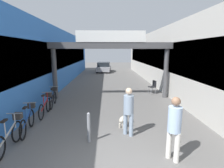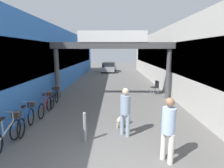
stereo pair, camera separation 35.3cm
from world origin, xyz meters
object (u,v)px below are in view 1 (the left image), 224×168
object	(u,v)px
dog_on_leash	(124,119)
pedestrian_companion	(174,125)
bicycle_red_third	(46,105)
bicycle_blue_second	(28,120)
cafe_chair_black_nearer	(153,86)
bicycle_black_farthest	(53,98)
bicycle_silver_nearest	(10,134)
pedestrian_with_dog	(129,109)
bollard_post_metal	(89,127)
parked_car_silver	(104,67)

from	to	relation	value
dog_on_leash	pedestrian_companion	bearing A→B (deg)	-63.51
dog_on_leash	bicycle_red_third	distance (m)	3.65
pedestrian_companion	bicycle_blue_second	world-z (taller)	pedestrian_companion
bicycle_red_third	cafe_chair_black_nearer	distance (m)	6.95
bicycle_blue_second	bicycle_black_farthest	xyz separation A→B (m)	(0.01, 2.97, 0.00)
pedestrian_companion	bicycle_silver_nearest	xyz separation A→B (m)	(-4.55, 0.70, -0.55)
bicycle_black_farthest	bicycle_red_third	bearing A→B (deg)	-87.89
bicycle_silver_nearest	dog_on_leash	bearing A→B (deg)	22.60
pedestrian_with_dog	bicycle_blue_second	distance (m)	3.58
bicycle_black_farthest	cafe_chair_black_nearer	size ratio (longest dim) A/B	1.89
bollard_post_metal	cafe_chair_black_nearer	xyz separation A→B (m)	(3.67, 6.24, 0.04)
bicycle_blue_second	cafe_chair_black_nearer	xyz separation A→B (m)	(5.91, 5.41, 0.10)
pedestrian_companion	bicycle_blue_second	bearing A→B (deg)	158.02
pedestrian_companion	cafe_chair_black_nearer	bearing A→B (deg)	79.15
bicycle_blue_second	bicycle_red_third	bearing A→B (deg)	88.09
pedestrian_with_dog	bicycle_blue_second	bearing A→B (deg)	173.54
bollard_post_metal	dog_on_leash	bearing A→B (deg)	43.57
dog_on_leash	bicycle_black_farthest	xyz separation A→B (m)	(-3.44, 2.64, 0.14)
dog_on_leash	parked_car_silver	size ratio (longest dim) A/B	0.16
dog_on_leash	pedestrian_with_dog	bearing A→B (deg)	-84.00
bicycle_black_farthest	bicycle_blue_second	bearing A→B (deg)	-90.13
parked_car_silver	pedestrian_companion	bearing A→B (deg)	-83.99
pedestrian_with_dog	bicycle_red_third	distance (m)	4.06
pedestrian_with_dog	pedestrian_companion	world-z (taller)	pedestrian_companion
pedestrian_companion	bicycle_silver_nearest	bearing A→B (deg)	171.22
bollard_post_metal	parked_car_silver	distance (m)	18.76
bicycle_blue_second	bollard_post_metal	bearing A→B (deg)	-20.43
bicycle_silver_nearest	bicycle_black_farthest	world-z (taller)	same
bicycle_black_farthest	bicycle_silver_nearest	bearing A→B (deg)	-90.47
bollard_post_metal	parked_car_silver	size ratio (longest dim) A/B	0.24
parked_car_silver	bicycle_red_third	bearing A→B (deg)	-98.34
bicycle_silver_nearest	bicycle_blue_second	distance (m)	1.12
bicycle_blue_second	bicycle_red_third	size ratio (longest dim) A/B	0.99
bicycle_silver_nearest	bicycle_red_third	size ratio (longest dim) A/B	1.00
dog_on_leash	bicycle_silver_nearest	world-z (taller)	bicycle_silver_nearest
bicycle_black_farthest	parked_car_silver	bearing A→B (deg)	80.76
bicycle_black_farthest	cafe_chair_black_nearer	bearing A→B (deg)	22.45
pedestrian_with_dog	bicycle_silver_nearest	xyz separation A→B (m)	(-3.55, -0.72, -0.50)
bicycle_blue_second	bollard_post_metal	world-z (taller)	same
bicycle_black_farthest	parked_car_silver	distance (m)	15.16
bollard_post_metal	cafe_chair_black_nearer	bearing A→B (deg)	59.51
bicycle_blue_second	bollard_post_metal	size ratio (longest dim) A/B	1.72
pedestrian_with_dog	bicycle_silver_nearest	distance (m)	3.66
bicycle_blue_second	cafe_chair_black_nearer	bearing A→B (deg)	42.47
dog_on_leash	parked_car_silver	bearing A→B (deg)	93.28
dog_on_leash	bicycle_red_third	bearing A→B (deg)	158.66
bicycle_black_farthest	bollard_post_metal	size ratio (longest dim) A/B	1.72
pedestrian_companion	bicycle_blue_second	size ratio (longest dim) A/B	1.02
pedestrian_with_dog	bicycle_silver_nearest	size ratio (longest dim) A/B	0.98
cafe_chair_black_nearer	bicycle_red_third	bearing A→B (deg)	-147.31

